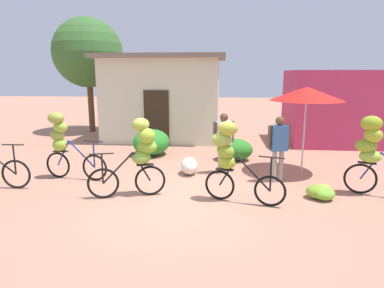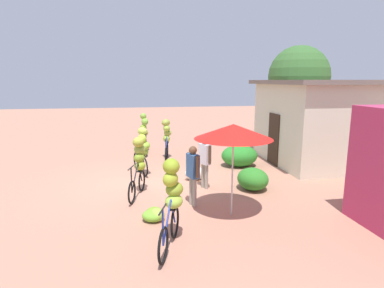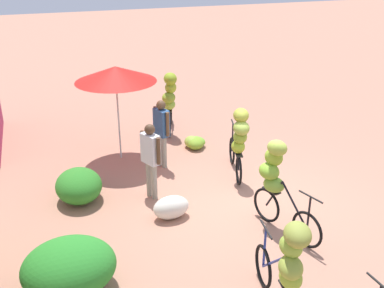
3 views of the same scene
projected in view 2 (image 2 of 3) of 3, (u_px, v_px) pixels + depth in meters
ground_plane at (144, 182)px, 10.43m from camera, size 60.00×60.00×0.00m
building_low at (312, 122)px, 12.67m from camera, size 4.86×3.59×3.28m
tree_behind_building at (299, 77)px, 15.90m from camera, size 2.99×2.99×4.96m
hedge_bush_front_left at (239, 156)px, 12.33m from camera, size 1.16×1.39×0.82m
hedge_bush_front_right at (253, 179)px, 9.71m from camera, size 1.08×0.92×0.66m
market_umbrella at (233, 132)px, 7.50m from camera, size 1.86×1.86×2.26m
bicycle_leftmost at (144, 130)px, 14.76m from camera, size 1.75×0.42×1.78m
bicycle_near_pile at (167, 136)px, 13.36m from camera, size 1.67×0.53×1.67m
bicycle_center_loaded at (143, 148)px, 11.09m from camera, size 1.59×0.60×1.69m
bicycle_by_shop at (139, 160)px, 9.24m from camera, size 1.62×0.58×1.67m
bicycle_rightmost at (172, 195)px, 6.40m from camera, size 1.59×0.70×1.73m
banana_pile_on_ground at (154, 215)px, 7.58m from camera, size 0.72×0.66×0.30m
produce_sack at (195, 173)px, 10.66m from camera, size 0.50×0.73×0.44m
person_vendor at (193, 170)px, 8.32m from camera, size 0.56×0.31×1.60m
person_bystander at (205, 157)px, 9.69m from camera, size 0.54×0.35×1.59m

